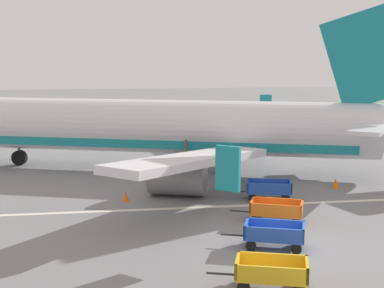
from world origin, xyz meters
name	(u,v)px	position (x,y,z in m)	size (l,w,h in m)	color
ground_plane	(284,248)	(0.00, 0.00, 0.00)	(220.00, 220.00, 0.00)	slate
grass_strip	(163,114)	(0.00, 52.77, 0.03)	(220.00, 28.00, 0.06)	#518442
apron_stripe	(246,205)	(0.00, 6.70, 0.01)	(120.00, 0.36, 0.01)	silver
airplane	(171,128)	(-2.96, 16.29, 3.05)	(36.62, 29.79, 11.34)	silver
baggage_cart_second_in_row	(271,273)	(-1.76, -4.00, 0.60)	(3.60, 2.10, 1.07)	gold
baggage_cart_third_in_row	(274,234)	(-0.44, 0.03, 0.60)	(3.58, 2.19, 1.07)	#234CB2
baggage_cart_fourth_in_row	(276,211)	(0.72, 3.50, 0.60)	(3.56, 2.27, 1.07)	orange
baggage_cart_far_end	(269,189)	(1.57, 7.75, 0.60)	(3.63, 1.93, 1.07)	#234CB2
traffic_cone_near_plane	(125,196)	(-6.44, 8.61, 0.28)	(0.43, 0.43, 0.56)	orange
traffic_cone_mid_apron	(335,183)	(6.41, 9.76, 0.30)	(0.46, 0.46, 0.60)	orange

